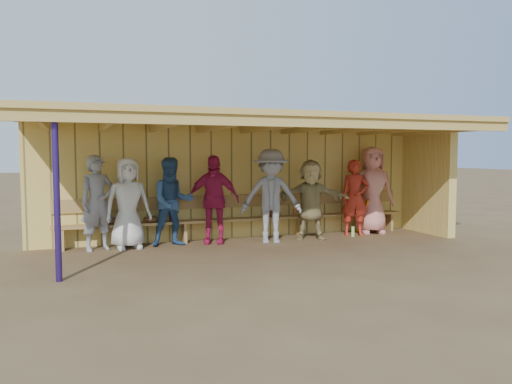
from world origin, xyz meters
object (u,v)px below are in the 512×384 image
Objects in this scene: player_g at (355,198)px; player_b at (128,203)px; player_f at (311,200)px; bench at (244,214)px; player_e at (271,196)px; player_a at (97,203)px; player_c at (172,202)px; player_h at (372,190)px; player_d at (213,199)px.

player_b is at bearing -164.28° from player_g.
player_b is at bearing -163.66° from player_f.
player_b is at bearing -172.38° from bench.
player_e is 0.85m from bench.
player_f is at bearing -23.77° from bench.
player_c is at bearing -20.64° from player_a.
player_h is (4.55, 0.01, 0.12)m from player_c.
player_h reaches higher than player_d.
bench is (0.75, 0.31, -0.36)m from player_d.
player_e is at bearing 5.43° from player_d.
player_c is 0.88× the size of player_h.
bench is at bearing -14.25° from player_a.
player_e reaches higher than player_d.
player_h is (1.67, 0.27, 0.14)m from player_f.
bench is at bearing 44.46° from player_d.
player_c reaches higher than bench.
player_a is at bearing 177.85° from player_c.
player_d is 0.90× the size of player_h.
player_c is 1.03× the size of player_g.
player_e reaches higher than player_g.
player_h is at bearing -5.87° from bench.
player_h reaches higher than player_e.
player_g is (2.05, 0.17, -0.11)m from player_e.
player_e is (2.79, -0.32, 0.08)m from player_b.
player_c is 2.88m from player_f.
player_h is at bearing -20.12° from player_a.
player_e reaches higher than player_f.
player_c is at bearing -164.90° from player_f.
player_b is at bearing 178.78° from player_c.
player_c is 4.00m from player_g.
player_f is at bearing 14.90° from player_d.
player_b is 1.03× the size of player_f.
player_a reaches higher than player_g.
player_f is (2.05, -0.27, -0.04)m from player_d.
player_e is at bearing -155.31° from player_f.
player_g is at bearing 25.29° from player_f.
player_e reaches higher than bench.
player_c is (0.85, 0.01, -0.00)m from player_b.
player_a is at bearing -168.78° from player_e.
player_h is (5.94, 0.00, 0.09)m from player_a.
player_b is at bearing -169.54° from player_e.
player_b is 5.39m from player_h.
player_e is at bearing -25.93° from player_a.
bench is (2.42, 0.32, -0.34)m from player_b.
player_b is 3.73m from player_f.
player_c is 0.91× the size of player_e.
player_e is at bearing -157.68° from player_g.
player_d is at bearing -179.85° from player_e.
player_f is at bearing -12.32° from player_b.
player_h is (5.39, 0.02, 0.11)m from player_b.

